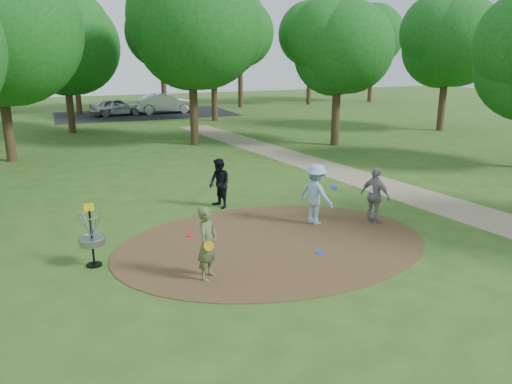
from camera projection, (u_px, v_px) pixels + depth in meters
name	position (u px, v px, depth m)	size (l,w,h in m)	color
ground	(273.00, 243.00, 13.17)	(100.00, 100.00, 0.00)	#2D5119
dirt_clearing	(273.00, 243.00, 13.16)	(8.40, 8.40, 0.02)	#47301C
footpath	(421.00, 197.00, 17.30)	(2.00, 40.00, 0.01)	#8C7A5B
parking_lot	(146.00, 114.00, 40.64)	(14.00, 8.00, 0.01)	black
player_observer_with_disc	(208.00, 243.00, 10.91)	(0.71, 0.72, 1.68)	#516038
player_throwing_with_disc	(316.00, 194.00, 14.46)	(1.26, 1.33, 1.79)	#8CB2D1
player_walking_with_disc	(219.00, 184.00, 16.00)	(0.78, 0.91, 1.61)	black
player_waiting_with_disc	(375.00, 196.00, 14.52)	(0.71, 1.06, 1.67)	gray
disc_ground_blue	(320.00, 252.00, 12.50)	(0.22, 0.22, 0.02)	blue
disc_ground_red	(190.00, 235.00, 13.65)	(0.22, 0.22, 0.02)	red
car_left	(116.00, 107.00, 39.49)	(1.64, 4.06, 1.38)	#B0B4B8
car_right	(166.00, 103.00, 41.00)	(1.69, 4.86, 1.60)	#B9BDC1
disc_golf_basket	(91.00, 231.00, 11.56)	(0.63, 0.63, 1.54)	black
tree_ring	(201.00, 42.00, 22.22)	(37.32, 45.57, 9.59)	#332316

